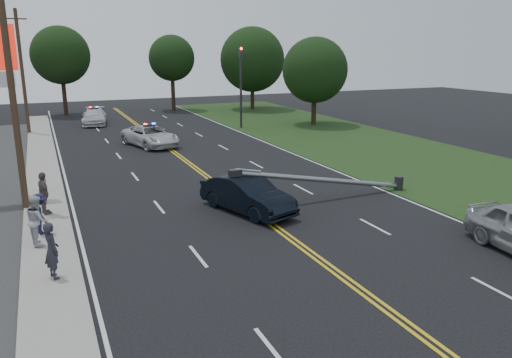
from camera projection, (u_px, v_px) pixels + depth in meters
name	position (u px, v px, depth m)	size (l,w,h in m)	color
ground	(354.00, 286.00, 15.10)	(120.00, 120.00, 0.00)	black
sidewalk	(47.00, 220.00, 20.72)	(1.80, 70.00, 0.12)	gray
grass_verge	(450.00, 171.00, 29.16)	(12.00, 80.00, 0.01)	#193113
centerline_yellow	(235.00, 197.00, 23.97)	(0.36, 80.00, 0.00)	gold
traffic_signal	(241.00, 80.00, 43.83)	(0.28, 0.41, 7.05)	#2D2D30
fallen_streetlight	(333.00, 180.00, 23.57)	(9.36, 0.44, 1.91)	#2D2D30
utility_pole_mid	(12.00, 94.00, 20.91)	(1.60, 0.28, 10.00)	#382619
utility_pole_far	(22.00, 72.00, 40.42)	(1.60, 0.28, 10.00)	#382619
tree_6	(61.00, 55.00, 51.68)	(5.97, 5.97, 9.21)	black
tree_7	(172.00, 58.00, 55.92)	(5.11, 5.11, 8.41)	black
tree_8	(252.00, 60.00, 57.05)	(7.35, 7.35, 9.34)	black
tree_9	(315.00, 70.00, 45.43)	(5.94, 5.94, 7.97)	black
crashed_sedan	(247.00, 195.00, 21.71)	(1.67, 4.78, 1.57)	black
emergency_a	(150.00, 136.00, 36.37)	(2.44, 5.30, 1.47)	silver
emergency_b	(94.00, 117.00, 46.61)	(2.07, 5.10, 1.48)	silver
bystander_a	(52.00, 250.00, 15.16)	(0.65, 0.43, 1.80)	#28272F
bystander_b	(37.00, 220.00, 17.78)	(0.88, 0.68, 1.81)	#B1B1B6
bystander_c	(40.00, 214.00, 18.82)	(1.02, 0.58, 1.57)	#19193F
bystander_d	(44.00, 193.00, 21.03)	(1.07, 0.45, 1.83)	#5F534C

